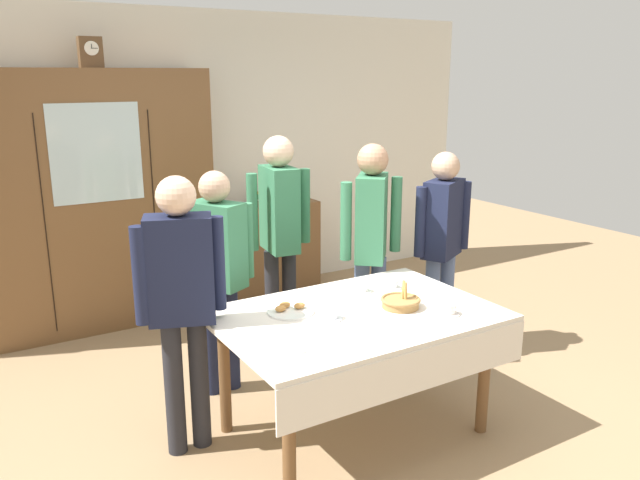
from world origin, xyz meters
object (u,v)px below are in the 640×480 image
wall_cabinet (95,202)px  person_by_cabinet (371,234)px  book_stack (267,198)px  person_behind_table_left (442,234)px  tea_cup_far_left (449,310)px  pastry_plate (290,310)px  person_behind_table_right (280,224)px  person_beside_shelf (218,262)px  mantel_clock (90,52)px  dining_table (358,331)px  tea_cup_center (332,314)px  tea_cup_near_left (362,288)px  person_near_right_end (181,290)px  bread_basket (401,302)px  tea_cup_front_edge (392,284)px  spoon_near_right (401,331)px  spoon_mid_left (299,353)px  bookshelf_low (268,248)px

wall_cabinet → person_by_cabinet: bearing=-50.0°
book_stack → person_behind_table_left: person_behind_table_left is taller
tea_cup_far_left → person_behind_table_left: person_behind_table_left is taller
pastry_plate → person_by_cabinet: (0.96, 0.52, 0.22)m
person_behind_table_left → person_by_cabinet: (-0.60, 0.09, 0.06)m
person_behind_table_right → person_beside_shelf: person_behind_table_right is taller
mantel_clock → tea_cup_far_left: (1.28, -2.86, -1.49)m
person_behind_table_left → person_beside_shelf: bearing=171.1°
dining_table → tea_cup_center: size_ratio=12.44×
person_behind_table_left → person_behind_table_right: bearing=151.2°
tea_cup_near_left → person_behind_table_right: bearing=95.4°
person_near_right_end → pastry_plate: bearing=-13.2°
person_near_right_end → bread_basket: bearing=-19.0°
bread_basket → pastry_plate: (-0.60, 0.27, -0.02)m
book_stack → person_behind_table_left: size_ratio=0.14×
person_behind_table_left → person_by_cabinet: person_by_cabinet is taller
tea_cup_near_left → wall_cabinet: bearing=116.6°
tea_cup_near_left → person_behind_table_right: (-0.09, 0.95, 0.24)m
mantel_clock → tea_cup_front_edge: (1.28, -2.32, -1.49)m
dining_table → person_near_right_end: size_ratio=1.00×
person_behind_table_right → mantel_clock: bearing=126.5°
tea_cup_near_left → tea_cup_front_edge: bearing=-11.1°
wall_cabinet → person_behind_table_right: size_ratio=1.28×
tea_cup_far_left → spoon_near_right: 0.40m
dining_table → tea_cup_near_left: (0.24, 0.31, 0.13)m
bread_basket → book_stack: bearing=80.4°
wall_cabinet → tea_cup_near_left: bearing=-63.4°
tea_cup_center → tea_cup_near_left: 0.51m
book_stack → tea_cup_front_edge: (-0.28, -2.37, -0.15)m
mantel_clock → person_behind_table_left: size_ratio=0.15×
tea_cup_near_left → tea_cup_front_edge: 0.21m
pastry_plate → person_beside_shelf: (-0.16, 0.70, 0.14)m
tea_cup_center → spoon_mid_left: tea_cup_center is taller
person_near_right_end → bookshelf_low: bearing=53.7°
dining_table → wall_cabinet: bearing=109.2°
person_behind_table_right → bread_basket: bearing=-84.3°
spoon_mid_left → person_by_cabinet: bearing=41.4°
tea_cup_far_left → tea_cup_front_edge: same height
bookshelf_low → person_behind_table_left: 2.09m
mantel_clock → tea_cup_front_edge: size_ratio=1.85×
dining_table → tea_cup_far_left: 0.54m
wall_cabinet → person_behind_table_left: (2.13, -1.92, -0.14)m
book_stack → person_behind_table_left: (0.50, -1.97, -0.00)m
person_near_right_end → spoon_near_right: bearing=-35.7°
book_stack → tea_cup_near_left: bearing=-102.0°
mantel_clock → person_behind_table_left: mantel_clock is taller
person_behind_table_right → person_behind_table_left: size_ratio=1.08×
tea_cup_center → person_behind_table_right: person_behind_table_right is taller
tea_cup_center → spoon_near_right: (0.23, -0.34, -0.02)m
bookshelf_low → book_stack: (-0.00, 0.00, 0.51)m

